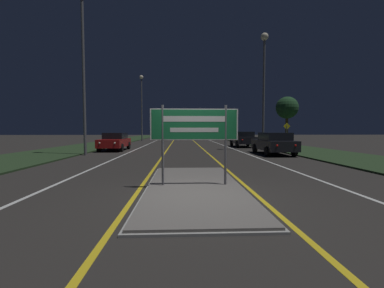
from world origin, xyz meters
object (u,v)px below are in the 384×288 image
(highway_sign, at_px, (194,128))
(car_receding_0, at_px, (274,143))
(car_approaching_0, at_px, (115,141))
(streetlight_left_near, at_px, (83,46))
(warning_sign, at_px, (287,133))
(streetlight_left_far, at_px, (142,98))
(streetlight_right_near, at_px, (264,69))
(car_receding_1, at_px, (243,139))

(highway_sign, height_order, car_receding_0, highway_sign)
(highway_sign, xyz_separation_m, car_approaching_0, (-5.75, 13.84, -0.98))
(streetlight_left_near, distance_m, warning_sign, 16.85)
(car_approaching_0, height_order, warning_sign, warning_sign)
(streetlight_left_near, height_order, streetlight_left_far, streetlight_left_near)
(streetlight_left_near, bearing_deg, car_approaching_0, 77.19)
(streetlight_right_near, relative_size, car_receding_1, 2.21)
(streetlight_right_near, relative_size, car_receding_0, 2.13)
(streetlight_left_far, relative_size, car_approaching_0, 2.25)
(streetlight_right_near, xyz_separation_m, warning_sign, (2.26, 0.69, -5.14))
(highway_sign, xyz_separation_m, streetlight_left_near, (-6.66, 9.83, 5.31))
(car_receding_0, relative_size, car_receding_1, 1.04)
(car_receding_1, bearing_deg, streetlight_left_far, 130.41)
(streetlight_left_far, relative_size, car_receding_1, 2.29)
(car_receding_0, distance_m, car_receding_1, 7.72)
(streetlight_left_near, relative_size, car_approaching_0, 2.46)
(streetlight_left_far, bearing_deg, streetlight_right_near, -55.25)
(streetlight_right_near, distance_m, car_receding_0, 6.81)
(streetlight_right_near, distance_m, warning_sign, 5.66)
(streetlight_left_far, xyz_separation_m, streetlight_right_near, (12.59, -18.15, 0.07))
(streetlight_left_far, distance_m, car_receding_1, 19.28)
(streetlight_left_near, distance_m, car_receding_0, 14.05)
(highway_sign, xyz_separation_m, car_receding_1, (5.70, 17.62, -0.93))
(highway_sign, relative_size, car_receding_1, 0.58)
(streetlight_left_far, relative_size, car_receding_0, 2.21)
(car_receding_1, relative_size, warning_sign, 1.94)
(streetlight_right_near, xyz_separation_m, car_receding_0, (-0.43, -3.60, -5.77))
(streetlight_left_near, bearing_deg, streetlight_left_far, 88.89)
(highway_sign, relative_size, streetlight_right_near, 0.26)
(highway_sign, relative_size, warning_sign, 1.13)
(streetlight_left_near, xyz_separation_m, streetlight_right_near, (13.01, 3.66, -0.49))
(streetlight_left_near, xyz_separation_m, car_approaching_0, (0.91, 4.01, -6.29))
(streetlight_left_near, height_order, car_approaching_0, streetlight_left_near)
(streetlight_left_far, bearing_deg, warning_sign, -49.62)
(highway_sign, relative_size, streetlight_left_far, 0.25)
(warning_sign, bearing_deg, car_receding_0, -122.13)
(highway_sign, height_order, car_approaching_0, highway_sign)
(car_receding_1, bearing_deg, streetlight_left_near, -147.79)
(car_receding_0, height_order, car_receding_1, car_receding_1)
(car_receding_0, relative_size, warning_sign, 2.02)
(warning_sign, bearing_deg, streetlight_left_near, -164.09)
(streetlight_left_far, height_order, warning_sign, streetlight_left_far)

